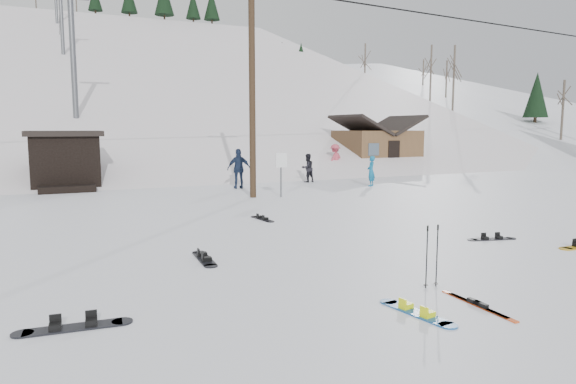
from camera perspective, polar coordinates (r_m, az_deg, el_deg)
name	(u,v)px	position (r m, az deg, el deg)	size (l,w,h in m)	color
ground	(454,314)	(8.60, 17.96, -12.79)	(200.00, 200.00, 0.00)	white
ski_slope	(111,258)	(62.93, -19.11, -6.94)	(60.00, 75.00, 45.00)	white
ridge_right	(406,230)	(72.21, 12.96, -4.13)	(34.00, 85.00, 36.00)	white
treeline_right	(437,152)	(63.48, 16.22, 4.25)	(20.00, 60.00, 10.00)	black
treeline_crest	(88,145)	(92.10, -21.36, 4.85)	(50.00, 6.00, 10.00)	black
utility_pole	(252,83)	(21.36, -4.01, 11.95)	(2.00, 0.26, 9.00)	#3A2819
trail_sign	(281,167)	(21.37, -0.76, 2.82)	(0.50, 0.09, 1.85)	#595B60
lift_hut	(65,160)	(26.88, -23.55, 3.31)	(3.40, 4.10, 2.75)	black
lift_tower_near	(73,49)	(36.27, -22.80, 14.48)	(2.20, 0.36, 8.00)	#595B60
lift_tower_mid	(61,8)	(57.08, -23.91, 18.14)	(2.20, 0.36, 8.00)	#595B60
cabin	(376,148)	(36.31, 9.80, 4.82)	(5.39, 4.40, 3.77)	brown
hero_snowboard	(417,312)	(8.45, 14.09, -12.81)	(0.47, 1.49, 0.11)	#1958A3
hero_skis	(478,305)	(9.08, 20.31, -11.65)	(0.13, 1.62, 0.08)	#BE3F13
ski_poles	(432,256)	(9.68, 15.70, -6.82)	(0.32, 0.08, 1.15)	black
board_scatter_a	(74,327)	(8.26, -22.72, -13.63)	(1.64, 0.41, 0.12)	black
board_scatter_b	(204,258)	(11.53, -9.28, -7.28)	(0.36, 1.55, 0.11)	black
board_scatter_d	(492,239)	(14.38, 21.71, -4.84)	(1.30, 0.54, 0.09)	black
board_scatter_f	(262,219)	(16.28, -2.87, -2.98)	(0.37, 1.28, 0.09)	black
skier_teal	(371,171)	(25.79, 9.22, 2.31)	(0.55, 0.36, 1.50)	#0E618E
skier_dark	(307,168)	(27.34, 2.18, 2.68)	(0.74, 0.58, 1.52)	black
skier_pink	(335,159)	(32.31, 5.24, 3.66)	(1.21, 0.70, 1.88)	#BC4254
skier_navy	(239,169)	(24.56, -5.47, 2.59)	(1.11, 0.46, 1.90)	#1A2743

